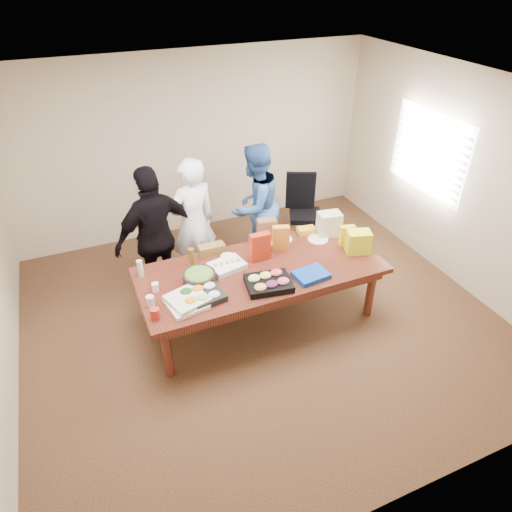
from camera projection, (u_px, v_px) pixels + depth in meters
name	position (u px, v px, depth m)	size (l,w,h in m)	color
floor	(261.00, 318.00, 5.66)	(5.50, 5.00, 0.02)	#47301E
ceiling	(262.00, 92.00, 4.14)	(5.50, 5.00, 0.02)	white
wall_back	(194.00, 146.00, 6.81)	(5.50, 0.04, 2.70)	beige
wall_front	(414.00, 398.00, 3.00)	(5.50, 0.04, 2.70)	beige
wall_right	(460.00, 180.00, 5.80)	(0.04, 5.00, 2.70)	beige
window_panel	(428.00, 153.00, 6.16)	(0.03, 1.40, 1.10)	white
window_blinds	(426.00, 154.00, 6.15)	(0.04, 1.36, 1.00)	beige
conference_table	(261.00, 294.00, 5.45)	(2.80, 1.20, 0.75)	#4C1C0F
office_chair	(305.00, 213.00, 6.81)	(0.53, 0.53, 1.04)	black
person_center	(193.00, 223.00, 5.83)	(0.64, 0.42, 1.76)	white
person_right	(255.00, 206.00, 6.24)	(0.85, 0.66, 1.74)	#325D9F
person_left	(156.00, 237.00, 5.52)	(1.06, 0.44, 1.81)	black
veggie_tray	(200.00, 297.00, 4.76)	(0.46, 0.36, 0.07)	black
fruit_tray	(269.00, 283.00, 4.94)	(0.48, 0.38, 0.07)	black
sheet_cake	(227.00, 266.00, 5.22)	(0.38, 0.29, 0.07)	white
salad_bowl	(199.00, 278.00, 4.99)	(0.36, 0.36, 0.12)	black
chip_bag_blue	(311.00, 275.00, 5.09)	(0.37, 0.28, 0.06)	#0C3AA2
chip_bag_red	(260.00, 247.00, 5.29)	(0.24, 0.10, 0.34)	#B12A12
chip_bag_yellow	(347.00, 236.00, 5.58)	(0.18, 0.07, 0.27)	yellow
chip_bag_orange	(281.00, 238.00, 5.49)	(0.20, 0.09, 0.31)	orange
mayo_jar	(264.00, 243.00, 5.56)	(0.09, 0.09, 0.14)	white
mustard_bottle	(265.00, 237.00, 5.66)	(0.06, 0.06, 0.16)	#F2A315
dressing_bottle	(191.00, 257.00, 5.24)	(0.07, 0.07, 0.21)	brown
ranch_bottle	(140.00, 268.00, 5.07)	(0.07, 0.07, 0.20)	silver
banana_bunch	(306.00, 230.00, 5.87)	(0.23, 0.13, 0.08)	gold
bread_loaf	(212.00, 250.00, 5.45)	(0.31, 0.13, 0.12)	brown
kraft_bag	(267.00, 230.00, 5.65)	(0.23, 0.13, 0.30)	brown
red_cup	(155.00, 314.00, 4.50)	(0.09, 0.09, 0.12)	#AD271D
clear_cup_a	(150.00, 301.00, 4.66)	(0.08, 0.08, 0.11)	silver
clear_cup_b	(155.00, 287.00, 4.87)	(0.07, 0.07, 0.10)	white
pizza_box_lower	(186.00, 304.00, 4.68)	(0.37, 0.37, 0.04)	white
pizza_box_upper	(187.00, 299.00, 4.68)	(0.37, 0.37, 0.04)	silver
plate_a	(318.00, 239.00, 5.75)	(0.26, 0.26, 0.01)	silver
plate_b	(283.00, 239.00, 5.75)	(0.24, 0.24, 0.02)	white
dip_bowl_a	(267.00, 245.00, 5.59)	(0.15, 0.15, 0.06)	beige
dip_bowl_b	(228.00, 258.00, 5.35)	(0.16, 0.16, 0.06)	silver
grocery_bag_white	(329.00, 224.00, 5.78)	(0.28, 0.20, 0.30)	beige
grocery_bag_yellow	(358.00, 242.00, 5.45)	(0.28, 0.19, 0.28)	yellow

